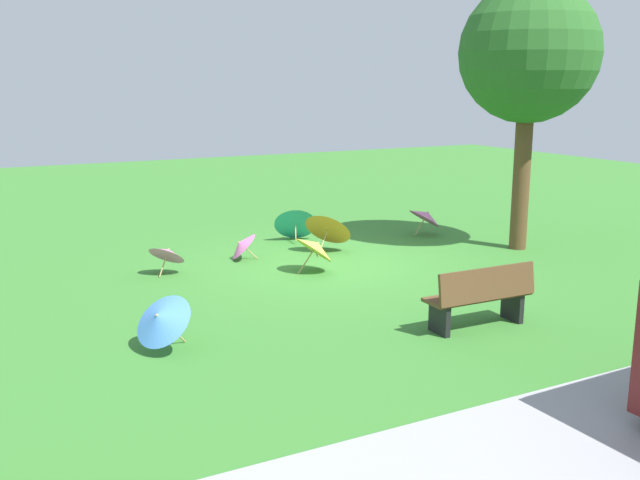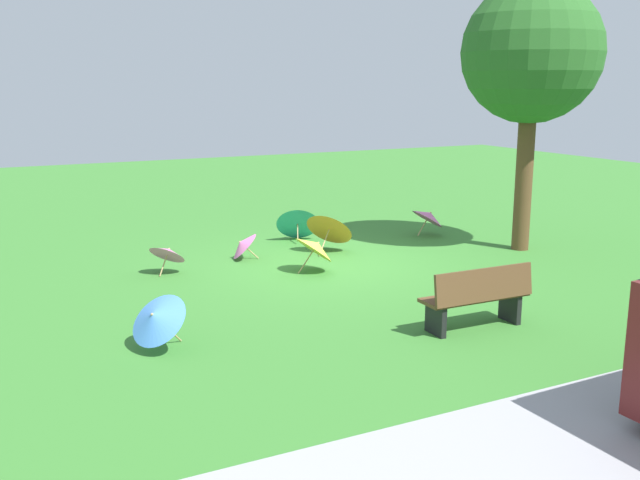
{
  "view_description": "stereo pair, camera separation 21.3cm",
  "coord_description": "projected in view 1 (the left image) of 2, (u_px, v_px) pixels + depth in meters",
  "views": [
    {
      "loc": [
        6.32,
        11.54,
        3.36
      ],
      "look_at": [
        0.44,
        0.42,
        0.6
      ],
      "focal_mm": 40.33,
      "sensor_mm": 36.0,
      "label": 1
    },
    {
      "loc": [
        6.13,
        11.64,
        3.36
      ],
      "look_at": [
        0.44,
        0.42,
        0.6
      ],
      "focal_mm": 40.33,
      "sensor_mm": 36.0,
      "label": 2
    }
  ],
  "objects": [
    {
      "name": "shade_tree",
      "position": [
        529.0,
        55.0,
        14.06
      ],
      "size": [
        2.76,
        2.76,
        5.32
      ],
      "color": "brown",
      "rests_on": "ground"
    },
    {
      "name": "parasol_pink_3",
      "position": [
        241.0,
        244.0,
        13.87
      ],
      "size": [
        0.71,
        0.77,
        0.58
      ],
      "color": "tan",
      "rests_on": "ground"
    },
    {
      "name": "ground",
      "position": [
        330.0,
        264.0,
        13.57
      ],
      "size": [
        40.0,
        40.0,
        0.0
      ],
      "primitive_type": "plane",
      "color": "#387A2D"
    },
    {
      "name": "parasol_pink_1",
      "position": [
        168.0,
        253.0,
        12.82
      ],
      "size": [
        0.89,
        0.9,
        0.64
      ],
      "color": "tan",
      "rests_on": "ground"
    },
    {
      "name": "parasol_orange_0",
      "position": [
        329.0,
        226.0,
        14.54
      ],
      "size": [
        1.22,
        1.25,
        0.94
      ],
      "color": "tan",
      "rests_on": "ground"
    },
    {
      "name": "parasol_teal_1",
      "position": [
        295.0,
        221.0,
        15.6
      ],
      "size": [
        1.14,
        1.04,
        0.84
      ],
      "color": "tan",
      "rests_on": "ground"
    },
    {
      "name": "parasol_pink_2",
      "position": [
        426.0,
        215.0,
        16.14
      ],
      "size": [
        0.82,
        0.84,
        0.71
      ],
      "color": "tan",
      "rests_on": "ground"
    },
    {
      "name": "parasol_blue_0",
      "position": [
        160.0,
        318.0,
        9.05
      ],
      "size": [
        0.97,
        1.01,
        0.78
      ],
      "color": "tan",
      "rests_on": "ground"
    },
    {
      "name": "parasol_yellow_0",
      "position": [
        316.0,
        247.0,
        12.95
      ],
      "size": [
        0.73,
        0.79,
        0.77
      ],
      "color": "tan",
      "rests_on": "ground"
    },
    {
      "name": "park_bench",
      "position": [
        481.0,
        296.0,
        9.95
      ],
      "size": [
        1.61,
        0.51,
        0.9
      ],
      "color": "brown",
      "rests_on": "ground"
    }
  ]
}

